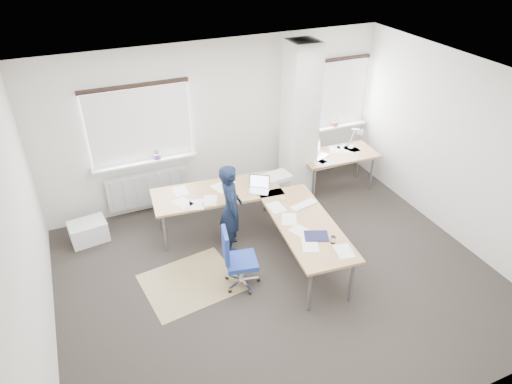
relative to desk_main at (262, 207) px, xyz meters
name	(u,v)px	position (x,y,z in m)	size (l,w,h in m)	color
ground	(278,277)	(-0.09, -0.80, -0.69)	(6.00, 6.00, 0.00)	#2B2622
room_shell	(279,153)	(0.09, -0.34, 1.05)	(6.04, 5.04, 2.82)	silver
floor_mat	(191,282)	(-1.28, -0.41, -0.69)	(1.27, 1.07, 0.01)	#998353
white_crate	(89,231)	(-2.48, 1.18, -0.53)	(0.56, 0.39, 0.33)	white
desk_main	(262,207)	(0.00, 0.00, 0.00)	(2.41, 2.82, 0.96)	olive
desk_side	(338,156)	(1.96, 1.00, -0.01)	(1.44, 0.77, 1.22)	olive
task_chair	(239,270)	(-0.66, -0.71, -0.43)	(0.53, 0.52, 0.95)	navy
person	(231,208)	(-0.45, 0.12, 0.03)	(0.52, 0.34, 1.44)	black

